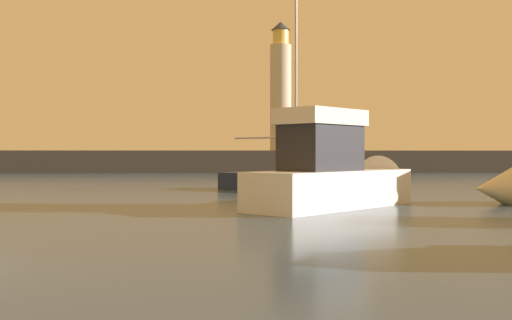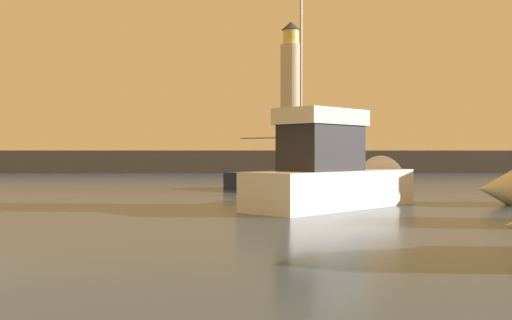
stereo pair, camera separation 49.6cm
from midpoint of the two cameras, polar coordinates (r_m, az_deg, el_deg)
ground_plane at (r=29.19m, az=-3.53°, el=-2.92°), size 220.00×220.00×0.00m
breakwater at (r=57.41m, az=-3.18°, el=-0.13°), size 90.56×5.47×2.07m
lighthouse at (r=57.94m, az=2.12°, el=6.71°), size 2.03×2.03×12.38m
motorboat_4 at (r=20.69m, az=7.80°, el=-1.46°), size 7.39×7.24×3.60m
sailboat_moored at (r=28.72m, az=2.21°, el=-1.98°), size 6.40×5.77×10.44m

